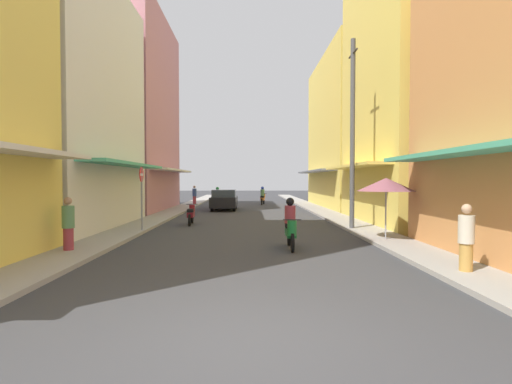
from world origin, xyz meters
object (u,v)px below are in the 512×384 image
object	(u,v)px
pedestrian_midway	(194,195)
utility_pole	(353,134)
motorbike_orange	(263,197)
street_sign_no_entry	(142,190)
motorbike_green	(291,226)
motorbike_maroon	(191,214)
motorbike_blue	(217,198)
vendor_umbrella	(386,185)
pedestrian_crossing	(68,226)
pedestrian_far	(466,240)
parked_car	(224,200)

from	to	relation	value
pedestrian_midway	utility_pole	xyz separation A→B (m)	(8.87, -16.87, 3.23)
motorbike_orange	pedestrian_midway	world-z (taller)	pedestrian_midway
pedestrian_midway	street_sign_no_entry	xyz separation A→B (m)	(0.24, -17.34, 0.89)
motorbike_orange	motorbike_green	bearing A→B (deg)	-89.85
motorbike_maroon	street_sign_no_entry	size ratio (longest dim) A/B	0.68
motorbike_blue	motorbike_maroon	bearing A→B (deg)	-91.05
vendor_umbrella	utility_pole	world-z (taller)	utility_pole
motorbike_orange	pedestrian_crossing	world-z (taller)	pedestrian_crossing
pedestrian_crossing	pedestrian_far	xyz separation A→B (m)	(9.98, -2.82, -0.02)
motorbike_orange	street_sign_no_entry	distance (m)	19.02
motorbike_blue	street_sign_no_entry	size ratio (longest dim) A/B	0.68
pedestrian_crossing	street_sign_no_entry	world-z (taller)	street_sign_no_entry
motorbike_green	pedestrian_midway	distance (m)	21.89
motorbike_maroon	motorbike_blue	world-z (taller)	motorbike_blue
motorbike_green	utility_pole	distance (m)	6.19
motorbike_orange	street_sign_no_entry	xyz separation A→B (m)	(-5.54, -18.16, 1.01)
motorbike_orange	street_sign_no_entry	bearing A→B (deg)	-106.98
motorbike_green	vendor_umbrella	distance (m)	3.74
motorbike_maroon	pedestrian_midway	xyz separation A→B (m)	(-1.79, 14.42, 0.33)
pedestrian_crossing	street_sign_no_entry	size ratio (longest dim) A/B	0.62
pedestrian_far	street_sign_no_entry	world-z (taller)	street_sign_no_entry
motorbike_green	motorbike_orange	xyz separation A→B (m)	(-0.06, 21.92, 0.00)
motorbike_maroon	motorbike_orange	bearing A→B (deg)	75.35
pedestrian_midway	utility_pole	size ratio (longest dim) A/B	0.21
motorbike_blue	motorbike_orange	distance (m)	4.35
parked_car	vendor_umbrella	world-z (taller)	vendor_umbrella
pedestrian_far	street_sign_no_entry	distance (m)	11.75
pedestrian_far	motorbike_maroon	bearing A→B (deg)	126.23
motorbike_blue	pedestrian_midway	world-z (taller)	pedestrian_midway
motorbike_green	pedestrian_far	xyz separation A→B (m)	(3.50, -3.62, 0.10)
vendor_umbrella	street_sign_no_entry	distance (m)	9.35
street_sign_no_entry	utility_pole	bearing A→B (deg)	3.07
motorbike_green	street_sign_no_entry	world-z (taller)	street_sign_no_entry
pedestrian_midway	utility_pole	bearing A→B (deg)	-62.27
motorbike_maroon	street_sign_no_entry	world-z (taller)	street_sign_no_entry
motorbike_maroon	street_sign_no_entry	xyz separation A→B (m)	(-1.56, -2.91, 1.21)
utility_pole	street_sign_no_entry	xyz separation A→B (m)	(-8.63, -0.46, -2.35)
utility_pole	street_sign_no_entry	distance (m)	8.96
motorbike_blue	street_sign_no_entry	bearing A→B (deg)	-96.43
pedestrian_far	street_sign_no_entry	xyz separation A→B (m)	(-9.10, 7.38, 0.92)
pedestrian_midway	pedestrian_far	world-z (taller)	pedestrian_midway
motorbike_orange	pedestrian_crossing	size ratio (longest dim) A/B	1.09
parked_car	pedestrian_midway	distance (m)	5.95
motorbike_green	parked_car	distance (m)	16.15
motorbike_blue	pedestrian_far	xyz separation A→B (m)	(7.30, -23.34, 0.10)
motorbike_orange	parked_car	distance (m)	6.74
motorbike_maroon	motorbike_orange	world-z (taller)	motorbike_orange
motorbike_orange	utility_pole	distance (m)	18.28
parked_car	pedestrian_far	xyz separation A→B (m)	(6.51, -19.49, 0.06)
motorbike_orange	pedestrian_midway	xyz separation A→B (m)	(-5.78, -0.83, 0.13)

